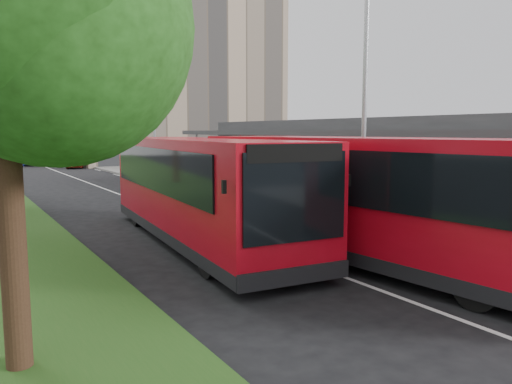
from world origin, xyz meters
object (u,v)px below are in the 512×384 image
bus_main (368,199)px  litter_bin (264,188)px  car_near (74,161)px  lamp_post_far (153,111)px  bollard (202,175)px  car_far (25,159)px  lamp_post_near (363,90)px  bus_second (201,190)px

bus_main → litter_bin: (3.83, 11.08, -1.03)m
car_near → lamp_post_far: bearing=-73.6°
bollard → car_far: 27.45m
lamp_post_near → car_near: bearing=93.3°
bus_main → car_near: (0.60, 38.85, -1.02)m
bus_second → car_near: 34.76m
car_far → bollard: bearing=-89.6°
litter_bin → car_near: bearing=96.6°
bus_second → lamp_post_far: bearing=79.2°
lamp_post_far → bollard: bearing=-76.3°
lamp_post_far → car_far: lamp_post_far is taller
lamp_post_near → car_far: bearing=97.4°
lamp_post_near → litter_bin: bearing=81.5°
bus_main → bus_second: bus_main is taller
bus_main → bus_second: (-2.73, 4.27, -0.03)m
bus_second → bollard: bearing=69.7°
lamp_post_near → litter_bin: lamp_post_near is taller
bus_second → bollard: (6.58, 13.85, -0.91)m
bus_main → car_near: size_ratio=3.14×
lamp_post_far → litter_bin: size_ratio=8.51×
bus_second → car_far: bus_second is taller
car_near → car_far: bearing=129.1°
lamp_post_far → bollard: lamp_post_far is taller
bus_main → car_far: (-2.80, 44.75, -1.04)m
lamp_post_near → bus_main: bearing=-130.5°
lamp_post_near → bollard: bearing=85.4°
litter_bin → bus_second: bearing=-133.9°
litter_bin → car_near: (-3.22, 27.77, 0.01)m
litter_bin → bollard: 7.03m
car_near → bus_second: bearing=-86.4°
bus_second → car_far: 40.49m
bollard → lamp_post_near: bearing=-94.6°
lamp_post_far → car_near: bearing=97.3°
litter_bin → bollard: (0.02, 7.03, 0.09)m
bus_main → bus_second: size_ratio=1.02×
bus_main → litter_bin: bearing=65.3°
bus_main → car_far: 44.85m
litter_bin → car_near: size_ratio=0.25×
lamp_post_far → bus_main: (-2.64, -23.09, -3.07)m
bus_main → car_near: bearing=83.4°
bus_main → bollard: size_ratio=10.37×
car_far → car_near: bearing=-73.6°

